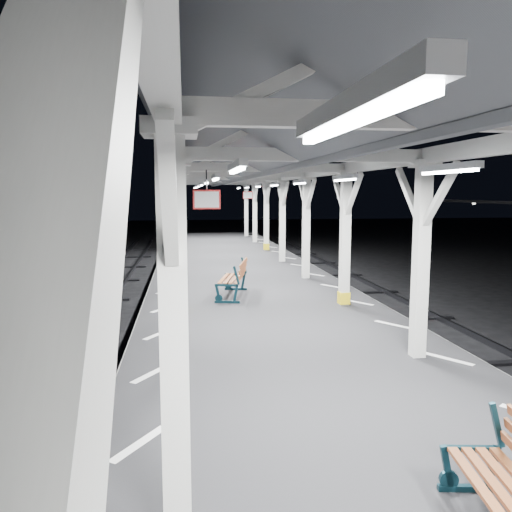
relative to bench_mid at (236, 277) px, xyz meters
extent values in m
plane|color=black|center=(0.58, -3.41, -1.52)|extent=(120.00, 120.00, 0.00)
cube|color=black|center=(0.58, -3.41, -1.02)|extent=(6.00, 50.00, 1.00)
cube|color=silver|center=(-1.87, -3.41, -0.51)|extent=(1.00, 48.00, 0.01)
cube|color=silver|center=(3.03, -3.41, -0.51)|extent=(1.00, 48.00, 0.01)
cube|color=#2D2D33|center=(-3.87, -3.41, -1.44)|extent=(0.08, 60.00, 0.16)
cube|color=black|center=(-4.42, -3.41, -1.49)|extent=(2.20, 0.22, 0.06)
cube|color=#2D2D33|center=(5.03, -3.41, -1.44)|extent=(0.08, 60.00, 0.16)
cube|color=black|center=(5.58, -3.41, -1.49)|extent=(2.20, 0.22, 0.06)
cube|color=beige|center=(-1.42, -12.86, 2.23)|extent=(0.10, 0.99, 0.99)
cube|color=beige|center=(-1.42, -9.41, 1.08)|extent=(0.22, 0.22, 3.20)
cube|color=beige|center=(-1.42, -9.41, 2.74)|extent=(0.40, 0.40, 0.12)
cube|color=beige|center=(-1.42, -8.86, 2.23)|extent=(0.10, 0.99, 0.99)
cube|color=beige|center=(-1.42, -9.96, 2.23)|extent=(0.10, 0.99, 0.99)
cube|color=beige|center=(-1.42, -5.41, 1.08)|extent=(0.22, 0.22, 3.20)
cube|color=beige|center=(-1.42, -5.41, 2.74)|extent=(0.40, 0.40, 0.12)
cube|color=beige|center=(-1.42, -4.86, 2.23)|extent=(0.10, 0.99, 0.99)
cube|color=beige|center=(-1.42, -5.96, 2.23)|extent=(0.10, 0.99, 0.99)
cube|color=beige|center=(-1.42, -1.41, 1.08)|extent=(0.22, 0.22, 3.20)
cube|color=beige|center=(-1.42, -1.41, 2.74)|extent=(0.40, 0.40, 0.12)
cube|color=gold|center=(-1.42, -1.41, -0.34)|extent=(0.26, 0.26, 0.30)
cube|color=beige|center=(-1.42, -0.86, 2.23)|extent=(0.10, 0.99, 0.99)
cube|color=beige|center=(-1.42, -1.96, 2.23)|extent=(0.10, 0.99, 0.99)
cube|color=beige|center=(-1.42, 2.59, 1.08)|extent=(0.22, 0.22, 3.20)
cube|color=beige|center=(-1.42, 2.59, 2.74)|extent=(0.40, 0.40, 0.12)
cube|color=beige|center=(-1.42, 3.14, 2.23)|extent=(0.10, 0.99, 0.99)
cube|color=beige|center=(-1.42, 2.04, 2.23)|extent=(0.10, 0.99, 0.99)
cube|color=beige|center=(-1.42, 6.59, 1.08)|extent=(0.22, 0.22, 3.20)
cube|color=beige|center=(-1.42, 6.59, 2.74)|extent=(0.40, 0.40, 0.12)
cube|color=beige|center=(-1.42, 7.14, 2.23)|extent=(0.10, 0.99, 0.99)
cube|color=beige|center=(-1.42, 6.04, 2.23)|extent=(0.10, 0.99, 0.99)
cube|color=beige|center=(-1.42, 10.59, 1.08)|extent=(0.22, 0.22, 3.20)
cube|color=beige|center=(-1.42, 10.59, 2.74)|extent=(0.40, 0.40, 0.12)
cube|color=gold|center=(-1.42, 10.59, -0.34)|extent=(0.26, 0.26, 0.30)
cube|color=beige|center=(-1.42, 11.14, 2.23)|extent=(0.10, 0.99, 0.99)
cube|color=beige|center=(-1.42, 10.04, 2.23)|extent=(0.10, 0.99, 0.99)
cube|color=beige|center=(-1.42, 14.59, 1.08)|extent=(0.22, 0.22, 3.20)
cube|color=beige|center=(-1.42, 14.59, 2.74)|extent=(0.40, 0.40, 0.12)
cube|color=beige|center=(-1.42, 15.14, 2.23)|extent=(0.10, 0.99, 0.99)
cube|color=beige|center=(-1.42, 14.04, 2.23)|extent=(0.10, 0.99, 0.99)
cube|color=beige|center=(-1.42, 18.59, 1.08)|extent=(0.22, 0.22, 3.20)
cube|color=beige|center=(-1.42, 18.59, 2.74)|extent=(0.40, 0.40, 0.12)
cube|color=beige|center=(-1.42, 19.14, 2.23)|extent=(0.10, 0.99, 0.99)
cube|color=beige|center=(-1.42, 18.04, 2.23)|extent=(0.10, 0.99, 0.99)
cube|color=beige|center=(2.58, -5.41, 1.08)|extent=(0.22, 0.22, 3.20)
cube|color=beige|center=(2.58, -5.41, 2.74)|extent=(0.40, 0.40, 0.12)
cube|color=beige|center=(2.58, -4.86, 2.23)|extent=(0.10, 0.99, 0.99)
cube|color=beige|center=(2.58, -5.96, 2.23)|extent=(0.10, 0.99, 0.99)
cube|color=beige|center=(2.58, -1.41, 1.08)|extent=(0.22, 0.22, 3.20)
cube|color=beige|center=(2.58, -1.41, 2.74)|extent=(0.40, 0.40, 0.12)
cube|color=gold|center=(2.58, -1.41, -0.34)|extent=(0.26, 0.26, 0.30)
cube|color=beige|center=(2.58, -0.86, 2.23)|extent=(0.10, 0.99, 0.99)
cube|color=beige|center=(2.58, -1.96, 2.23)|extent=(0.10, 0.99, 0.99)
cube|color=beige|center=(2.58, 2.59, 1.08)|extent=(0.22, 0.22, 3.20)
cube|color=beige|center=(2.58, 2.59, 2.74)|extent=(0.40, 0.40, 0.12)
cube|color=beige|center=(2.58, 3.14, 2.23)|extent=(0.10, 0.99, 0.99)
cube|color=beige|center=(2.58, 2.04, 2.23)|extent=(0.10, 0.99, 0.99)
cube|color=beige|center=(2.58, 6.59, 1.08)|extent=(0.22, 0.22, 3.20)
cube|color=beige|center=(2.58, 6.59, 2.74)|extent=(0.40, 0.40, 0.12)
cube|color=beige|center=(2.58, 7.14, 2.23)|extent=(0.10, 0.99, 0.99)
cube|color=beige|center=(2.58, 6.04, 2.23)|extent=(0.10, 0.99, 0.99)
cube|color=beige|center=(2.58, 10.59, 1.08)|extent=(0.22, 0.22, 3.20)
cube|color=beige|center=(2.58, 10.59, 2.74)|extent=(0.40, 0.40, 0.12)
cube|color=gold|center=(2.58, 10.59, -0.34)|extent=(0.26, 0.26, 0.30)
cube|color=beige|center=(2.58, 11.14, 2.23)|extent=(0.10, 0.99, 0.99)
cube|color=beige|center=(2.58, 10.04, 2.23)|extent=(0.10, 0.99, 0.99)
cube|color=beige|center=(2.58, 14.59, 1.08)|extent=(0.22, 0.22, 3.20)
cube|color=beige|center=(2.58, 14.59, 2.74)|extent=(0.40, 0.40, 0.12)
cube|color=beige|center=(2.58, 15.14, 2.23)|extent=(0.10, 0.99, 0.99)
cube|color=beige|center=(2.58, 14.04, 2.23)|extent=(0.10, 0.99, 0.99)
cube|color=beige|center=(2.58, 18.59, 1.08)|extent=(0.22, 0.22, 3.20)
cube|color=beige|center=(2.58, 18.59, 2.74)|extent=(0.40, 0.40, 0.12)
cube|color=beige|center=(2.58, 19.14, 2.23)|extent=(0.10, 0.99, 0.99)
cube|color=beige|center=(2.58, 18.04, 2.23)|extent=(0.10, 0.99, 0.99)
cube|color=beige|center=(-1.42, -3.41, 2.86)|extent=(0.18, 48.00, 0.24)
cube|color=beige|center=(2.58, -3.41, 2.86)|extent=(0.18, 48.00, 0.24)
cube|color=beige|center=(0.58, -9.41, 2.86)|extent=(4.20, 0.14, 0.20)
cube|color=beige|center=(0.58, -5.41, 2.86)|extent=(4.20, 0.14, 0.20)
cube|color=beige|center=(0.58, -1.41, 2.86)|extent=(4.20, 0.14, 0.20)
cube|color=beige|center=(0.58, 2.59, 2.86)|extent=(4.20, 0.14, 0.20)
cube|color=beige|center=(0.58, 6.59, 2.86)|extent=(4.20, 0.14, 0.20)
cube|color=beige|center=(0.58, 10.59, 2.86)|extent=(4.20, 0.14, 0.20)
cube|color=beige|center=(0.58, 14.59, 2.86)|extent=(4.20, 0.14, 0.20)
cube|color=beige|center=(0.58, 18.59, 2.86)|extent=(4.20, 0.14, 0.20)
cube|color=beige|center=(0.58, -3.41, 3.78)|extent=(0.16, 48.00, 0.20)
cube|color=#45484C|center=(-0.72, -3.41, 3.40)|extent=(2.80, 49.00, 1.45)
cube|color=#45484C|center=(1.88, -3.41, 3.40)|extent=(2.80, 49.00, 1.45)
cube|color=silver|center=(-0.72, -11.41, 2.58)|extent=(0.10, 1.35, 0.08)
cube|color=white|center=(-0.72, -11.41, 2.53)|extent=(0.05, 1.25, 0.05)
cube|color=silver|center=(-0.72, -7.41, 2.58)|extent=(0.10, 1.35, 0.08)
cube|color=white|center=(-0.72, -7.41, 2.53)|extent=(0.05, 1.25, 0.05)
cube|color=silver|center=(-0.72, -3.41, 2.58)|extent=(0.10, 1.35, 0.08)
cube|color=white|center=(-0.72, -3.41, 2.53)|extent=(0.05, 1.25, 0.05)
cube|color=silver|center=(-0.72, 0.59, 2.58)|extent=(0.10, 1.35, 0.08)
cube|color=white|center=(-0.72, 0.59, 2.53)|extent=(0.05, 1.25, 0.05)
cube|color=silver|center=(-0.72, 4.59, 2.58)|extent=(0.10, 1.35, 0.08)
cube|color=white|center=(-0.72, 4.59, 2.53)|extent=(0.05, 1.25, 0.05)
cube|color=silver|center=(-0.72, 8.59, 2.58)|extent=(0.10, 1.35, 0.08)
cube|color=white|center=(-0.72, 8.59, 2.53)|extent=(0.05, 1.25, 0.05)
cube|color=silver|center=(-0.72, 12.59, 2.58)|extent=(0.10, 1.35, 0.08)
cube|color=white|center=(-0.72, 12.59, 2.53)|extent=(0.05, 1.25, 0.05)
cube|color=silver|center=(-0.72, 16.59, 2.58)|extent=(0.10, 1.35, 0.08)
cube|color=white|center=(-0.72, 16.59, 2.53)|extent=(0.05, 1.25, 0.05)
cube|color=silver|center=(1.88, -7.41, 2.58)|extent=(0.10, 1.35, 0.08)
cube|color=white|center=(1.88, -7.41, 2.53)|extent=(0.05, 1.25, 0.05)
cube|color=silver|center=(1.88, -3.41, 2.58)|extent=(0.10, 1.35, 0.08)
cube|color=white|center=(1.88, -3.41, 2.53)|extent=(0.05, 1.25, 0.05)
cube|color=silver|center=(1.88, 0.59, 2.58)|extent=(0.10, 1.35, 0.08)
cube|color=white|center=(1.88, 0.59, 2.53)|extent=(0.05, 1.25, 0.05)
cube|color=silver|center=(1.88, 4.59, 2.58)|extent=(0.10, 1.35, 0.08)
cube|color=white|center=(1.88, 4.59, 2.53)|extent=(0.05, 1.25, 0.05)
cube|color=silver|center=(1.88, 8.59, 2.58)|extent=(0.10, 1.35, 0.08)
cube|color=white|center=(1.88, 8.59, 2.53)|extent=(0.05, 1.25, 0.05)
cube|color=silver|center=(1.88, 12.59, 2.58)|extent=(0.10, 1.35, 0.08)
cube|color=white|center=(1.88, 12.59, 2.53)|extent=(0.05, 1.25, 0.05)
cube|color=silver|center=(1.88, 16.59, 2.58)|extent=(0.10, 1.35, 0.08)
cube|color=white|center=(1.88, 16.59, 2.53)|extent=(0.05, 1.25, 0.05)
cylinder|color=black|center=(-0.92, -4.02, 2.50)|extent=(0.02, 0.02, 0.36)
cube|color=red|center=(-0.92, -4.02, 2.15)|extent=(0.50, 0.03, 0.35)
cube|color=white|center=(-0.92, -4.02, 2.15)|extent=(0.44, 0.04, 0.29)
cylinder|color=black|center=(1.78, 11.37, 2.50)|extent=(0.02, 0.02, 0.36)
cube|color=red|center=(1.78, 11.37, 2.15)|extent=(0.50, 0.03, 0.35)
cube|color=white|center=(1.78, 11.37, 2.15)|extent=(0.44, 0.05, 0.29)
cube|color=black|center=(14.58, 18.59, 0.13)|extent=(0.20, 0.20, 3.30)
sphere|color=silver|center=(14.58, 12.59, 1.70)|extent=(0.20, 0.20, 0.20)
sphere|color=silver|center=(14.58, 18.59, 1.70)|extent=(0.20, 0.20, 0.20)
cube|color=black|center=(1.28, -9.16, -0.49)|extent=(0.59, 0.15, 0.06)
cube|color=black|center=(1.07, -9.12, -0.29)|extent=(0.16, 0.07, 0.46)
cube|color=black|center=(1.48, -9.19, -0.29)|extent=(0.14, 0.07, 0.46)
cube|color=black|center=(1.49, -9.19, 0.14)|extent=(0.17, 0.07, 0.43)
cube|color=brown|center=(0.96, -9.91, -0.07)|extent=(0.33, 1.50, 0.03)
cube|color=brown|center=(1.08, -9.93, -0.07)|extent=(0.33, 1.50, 0.03)
cube|color=black|center=(-0.30, -0.82, -0.48)|extent=(0.65, 0.21, 0.06)
cube|color=black|center=(-0.53, -0.76, -0.27)|extent=(0.17, 0.09, 0.50)
cube|color=black|center=(-0.09, -0.87, -0.27)|extent=(0.16, 0.09, 0.50)
cube|color=black|center=(-0.06, -0.87, 0.21)|extent=(0.18, 0.09, 0.47)
cube|color=black|center=(0.09, 0.86, -0.48)|extent=(0.65, 0.21, 0.06)
cube|color=black|center=(-0.14, 0.92, -0.27)|extent=(0.17, 0.09, 0.50)
cube|color=black|center=(0.30, 0.82, -0.27)|extent=(0.16, 0.09, 0.50)
cube|color=black|center=(0.33, 0.81, 0.21)|extent=(0.18, 0.09, 0.47)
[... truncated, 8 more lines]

